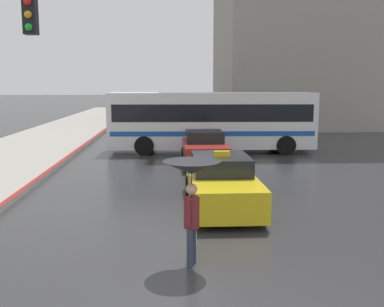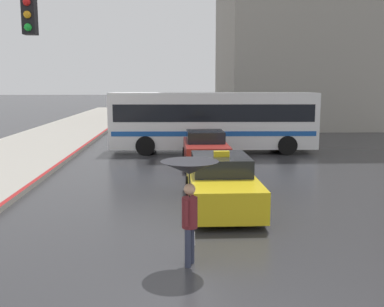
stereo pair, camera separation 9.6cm
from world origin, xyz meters
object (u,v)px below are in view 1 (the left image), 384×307
at_px(taxi, 221,183).
at_px(sedan_red, 204,149).
at_px(pedestrian_with_umbrella, 192,180).
at_px(city_bus, 211,119).

bearing_deg(taxi, sedan_red, -90.70).
distance_m(sedan_red, pedestrian_with_umbrella, 11.08).
bearing_deg(city_bus, taxi, -2.32).
bearing_deg(sedan_red, city_bus, -99.95).
distance_m(taxi, sedan_red, 6.80).
height_order(sedan_red, city_bus, city_bus).
distance_m(city_bus, pedestrian_with_umbrella, 14.94).
distance_m(taxi, city_bus, 10.72).
xyz_separation_m(taxi, city_bus, (0.76, 10.64, 1.02)).
relative_size(sedan_red, city_bus, 0.39).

